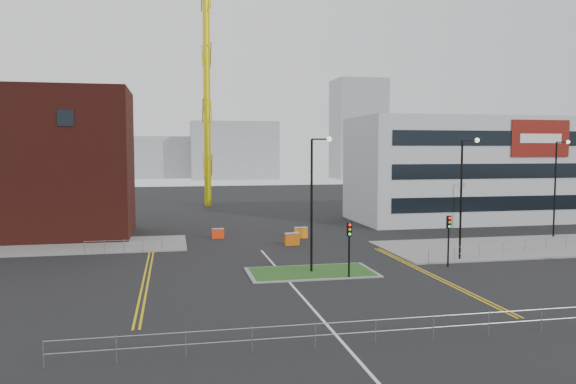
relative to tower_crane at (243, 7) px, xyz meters
name	(u,v)px	position (x,y,z in m)	size (l,w,h in m)	color
ground	(311,307)	(-3.17, -53.04, -28.62)	(200.00, 200.00, 0.00)	black
pavement_left	(17,248)	(-23.17, -31.04, -28.56)	(28.00, 8.00, 0.12)	slate
pavement_right	(522,247)	(18.83, -39.04, -28.56)	(24.00, 10.00, 0.12)	slate
island_kerb	(311,272)	(-1.17, -45.04, -28.58)	(8.60, 4.60, 0.08)	slate
grass_island	(311,272)	(-1.17, -45.04, -28.56)	(8.00, 4.00, 0.12)	#1D4818
office_block	(461,169)	(22.84, -21.07, -22.61)	(25.00, 12.20, 12.00)	silver
tower_crane	(243,7)	(0.00, 0.00, 0.00)	(49.92, 19.71, 41.72)	#D8C90C
streetlamp_island	(315,193)	(-0.95, -45.04, -23.20)	(1.46, 0.36, 9.18)	black
streetlamp_right_near	(464,188)	(11.05, -43.04, -23.20)	(1.46, 0.36, 9.18)	black
streetlamp_right_far	(557,180)	(25.05, -35.04, -23.20)	(1.46, 0.36, 9.18)	black
traffic_light_island	(349,239)	(0.83, -47.06, -26.05)	(0.28, 0.33, 3.65)	black
traffic_light_right	(449,231)	(8.83, -45.06, -26.05)	(0.28, 0.33, 3.65)	black
railing_front	(346,328)	(-3.17, -59.04, -27.83)	(24.05, 0.05, 1.10)	gray
railing_left	(124,244)	(-14.17, -35.04, -27.87)	(6.05, 0.05, 1.10)	gray
railing_right	(525,244)	(17.33, -41.54, -27.84)	(19.05, 5.05, 1.10)	gray
centre_line	(303,297)	(-3.17, -51.04, -28.61)	(0.15, 30.00, 0.01)	silver
yellow_left_a	(145,274)	(-12.17, -43.04, -28.61)	(0.12, 24.00, 0.01)	gold
yellow_left_b	(150,274)	(-11.87, -43.04, -28.61)	(0.12, 24.00, 0.01)	gold
yellow_right_a	(428,274)	(6.33, -47.04, -28.61)	(0.12, 20.00, 0.01)	gold
yellow_right_b	(432,274)	(6.63, -47.04, -28.61)	(0.12, 20.00, 0.01)	gold
skyline_a	(35,138)	(-43.17, 66.96, -17.62)	(18.00, 12.00, 22.00)	gray
skyline_b	(234,150)	(6.83, 76.96, -20.62)	(24.00, 12.00, 16.00)	gray
skyline_c	(358,129)	(41.83, 71.96, -14.62)	(14.00, 12.00, 28.00)	gray
skyline_d	(169,157)	(-11.17, 86.96, -22.62)	(30.00, 12.00, 12.00)	gray
barrier_left	(218,233)	(-6.16, -29.04, -28.10)	(1.16, 0.49, 0.95)	#FF370E
barrier_mid	(292,239)	(-0.17, -34.08, -28.03)	(1.33, 0.56, 1.08)	#CD5B0B
barrier_right	(301,232)	(1.47, -30.40, -28.05)	(1.25, 0.48, 1.04)	orange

